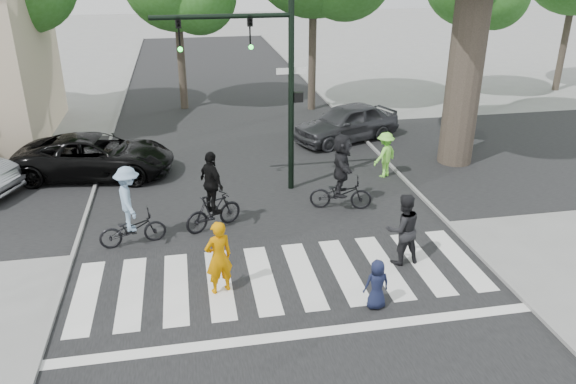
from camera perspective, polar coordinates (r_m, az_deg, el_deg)
name	(u,v)px	position (r m, az deg, el deg)	size (l,w,h in m)	color
ground	(291,301)	(12.65, 0.29, -10.99)	(120.00, 120.00, 0.00)	gray
road_stem	(259,206)	(16.95, -2.91, -1.46)	(10.00, 70.00, 0.01)	black
road_cross	(248,171)	(19.68, -4.13, 2.19)	(70.00, 10.00, 0.01)	black
curb_left	(85,219)	(17.09, -19.95, -2.57)	(0.10, 70.00, 0.10)	gray
curb_right	(417,193)	(18.22, 13.01, -0.05)	(0.10, 70.00, 0.10)	gray
crosswalk	(285,284)	(13.19, -0.26, -9.36)	(10.00, 3.85, 0.01)	silver
traffic_signal	(263,69)	(16.90, -2.55, 12.42)	(4.45, 0.29, 6.00)	black
pedestrian_woman	(219,257)	(12.60, -7.06, -6.62)	(0.64, 0.42, 1.76)	#D07D00
pedestrian_child	(377,285)	(12.29, 9.00, -9.27)	(0.56, 0.37, 1.15)	#161B36
pedestrian_adult	(403,229)	(13.90, 11.59, -3.72)	(0.89, 0.69, 1.83)	black
cyclist_left	(130,212)	(14.97, -15.72, -1.97)	(1.79, 1.21, 2.17)	black
cyclist_mid	(213,198)	(15.39, -7.67, -0.60)	(1.75, 1.22, 2.25)	black
cyclist_right	(341,176)	(16.48, 5.44, 1.62)	(1.93, 1.79, 2.32)	black
car_suv	(96,156)	(20.04, -18.95, 3.49)	(2.37, 5.14, 1.43)	black
car_grey	(346,123)	(22.67, 5.95, 7.03)	(1.77, 4.40, 1.50)	#36373A
bystander_hivis	(385,155)	(19.15, 9.82, 3.75)	(1.01, 0.58, 1.56)	#8BFE4E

